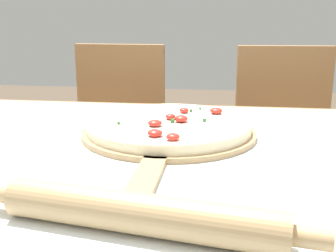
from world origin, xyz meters
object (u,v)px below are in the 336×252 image
pizza (170,125)px  rolling_pin (141,214)px  pizza_peel (169,135)px  chair_right (284,143)px  chair_left (116,137)px

pizza → rolling_pin: size_ratio=0.83×
pizza_peel → pizza: pizza is taller
pizza_peel → chair_right: bearing=63.0°
chair_right → pizza_peel: bearing=-121.1°
pizza → chair_left: (-0.32, 0.70, -0.24)m
pizza_peel → chair_right: size_ratio=0.69×
pizza_peel → chair_left: size_ratio=0.69×
pizza → chair_left: size_ratio=0.43×
pizza → chair_left: chair_left is taller
pizza_peel → pizza: size_ratio=1.62×
pizza → rolling_pin: (0.02, -0.46, 0.00)m
chair_left → chair_right: bearing=1.6°
pizza_peel → pizza: bearing=89.1°
rolling_pin → chair_right: (0.34, 1.16, -0.25)m
chair_left → chair_right: same height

